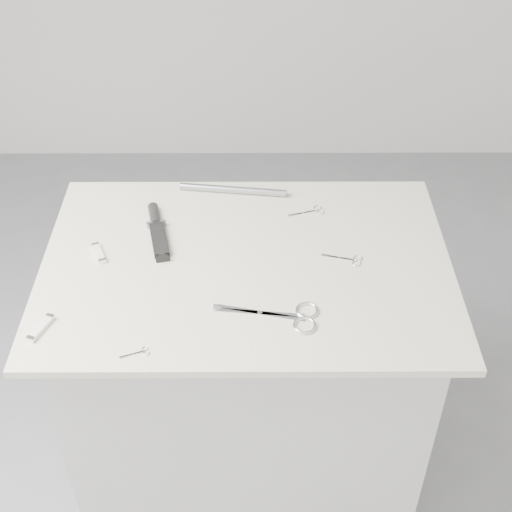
{
  "coord_description": "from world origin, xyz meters",
  "views": [
    {
      "loc": [
        0.02,
        -1.32,
        2.04
      ],
      "look_at": [
        0.02,
        0.02,
        0.92
      ],
      "focal_mm": 50.0,
      "sensor_mm": 36.0,
      "label": 1
    }
  ],
  "objects_px": {
    "embroidery_scissors_b": "(312,211)",
    "pocket_knife_a": "(41,328)",
    "embroidery_scissors_a": "(349,259)",
    "metal_rail": "(233,190)",
    "tiny_scissors": "(139,353)",
    "plinth": "(248,387)",
    "sheathed_knife": "(157,229)",
    "pocket_knife_b": "(99,253)",
    "large_shears": "(289,316)"
  },
  "relations": [
    {
      "from": "tiny_scissors",
      "to": "sheathed_knife",
      "type": "distance_m",
      "value": 0.42
    },
    {
      "from": "plinth",
      "to": "pocket_knife_b",
      "type": "xyz_separation_m",
      "value": [
        -0.36,
        0.03,
        0.47
      ]
    },
    {
      "from": "embroidery_scissors_b",
      "to": "pocket_knife_b",
      "type": "height_order",
      "value": "pocket_knife_b"
    },
    {
      "from": "tiny_scissors",
      "to": "embroidery_scissors_a",
      "type": "bearing_deg",
      "value": 12.31
    },
    {
      "from": "plinth",
      "to": "sheathed_knife",
      "type": "distance_m",
      "value": 0.54
    },
    {
      "from": "pocket_knife_a",
      "to": "embroidery_scissors_a",
      "type": "bearing_deg",
      "value": -49.1
    },
    {
      "from": "large_shears",
      "to": "tiny_scissors",
      "type": "relative_size",
      "value": 3.7
    },
    {
      "from": "embroidery_scissors_a",
      "to": "sheathed_knife",
      "type": "relative_size",
      "value": 0.47
    },
    {
      "from": "pocket_knife_b",
      "to": "metal_rail",
      "type": "relative_size",
      "value": 0.26
    },
    {
      "from": "embroidery_scissors_a",
      "to": "sheathed_knife",
      "type": "distance_m",
      "value": 0.49
    },
    {
      "from": "embroidery_scissors_b",
      "to": "metal_rail",
      "type": "xyz_separation_m",
      "value": [
        -0.21,
        0.09,
        0.01
      ]
    },
    {
      "from": "tiny_scissors",
      "to": "plinth",
      "type": "bearing_deg",
      "value": 32.39
    },
    {
      "from": "plinth",
      "to": "embroidery_scissors_b",
      "type": "distance_m",
      "value": 0.54
    },
    {
      "from": "large_shears",
      "to": "tiny_scissors",
      "type": "distance_m",
      "value": 0.34
    },
    {
      "from": "embroidery_scissors_a",
      "to": "sheathed_knife",
      "type": "bearing_deg",
      "value": -178.92
    },
    {
      "from": "tiny_scissors",
      "to": "metal_rail",
      "type": "relative_size",
      "value": 0.21
    },
    {
      "from": "plinth",
      "to": "tiny_scissors",
      "type": "height_order",
      "value": "tiny_scissors"
    },
    {
      "from": "embroidery_scissors_b",
      "to": "pocket_knife_b",
      "type": "bearing_deg",
      "value": -179.23
    },
    {
      "from": "plinth",
      "to": "tiny_scissors",
      "type": "bearing_deg",
      "value": -127.27
    },
    {
      "from": "metal_rail",
      "to": "tiny_scissors",
      "type": "bearing_deg",
      "value": -107.48
    },
    {
      "from": "large_shears",
      "to": "pocket_knife_b",
      "type": "relative_size",
      "value": 3.07
    },
    {
      "from": "sheathed_knife",
      "to": "embroidery_scissors_a",
      "type": "bearing_deg",
      "value": -116.06
    },
    {
      "from": "plinth",
      "to": "pocket_knife_a",
      "type": "bearing_deg",
      "value": -153.12
    },
    {
      "from": "large_shears",
      "to": "embroidery_scissors_b",
      "type": "height_order",
      "value": "large_shears"
    },
    {
      "from": "large_shears",
      "to": "tiny_scissors",
      "type": "height_order",
      "value": "large_shears"
    },
    {
      "from": "large_shears",
      "to": "embroidery_scissors_a",
      "type": "height_order",
      "value": "large_shears"
    },
    {
      "from": "embroidery_scissors_b",
      "to": "sheathed_knife",
      "type": "relative_size",
      "value": 0.46
    },
    {
      "from": "plinth",
      "to": "metal_rail",
      "type": "bearing_deg",
      "value": 97.51
    },
    {
      "from": "large_shears",
      "to": "sheathed_knife",
      "type": "bearing_deg",
      "value": 145.7
    },
    {
      "from": "embroidery_scissors_a",
      "to": "embroidery_scissors_b",
      "type": "relative_size",
      "value": 1.02
    },
    {
      "from": "plinth",
      "to": "embroidery_scissors_a",
      "type": "relative_size",
      "value": 8.96
    },
    {
      "from": "pocket_knife_a",
      "to": "sheathed_knife",
      "type": "bearing_deg",
      "value": -9.48
    },
    {
      "from": "plinth",
      "to": "metal_rail",
      "type": "xyz_separation_m",
      "value": [
        -0.04,
        0.3,
        0.48
      ]
    },
    {
      "from": "sheathed_knife",
      "to": "metal_rail",
      "type": "distance_m",
      "value": 0.26
    },
    {
      "from": "plinth",
      "to": "pocket_knife_b",
      "type": "relative_size",
      "value": 11.75
    },
    {
      "from": "large_shears",
      "to": "metal_rail",
      "type": "relative_size",
      "value": 0.79
    },
    {
      "from": "pocket_knife_a",
      "to": "pocket_knife_b",
      "type": "xyz_separation_m",
      "value": [
        0.08,
        0.26,
        -0.0
      ]
    },
    {
      "from": "embroidery_scissors_a",
      "to": "metal_rail",
      "type": "xyz_separation_m",
      "value": [
        -0.29,
        0.29,
        0.01
      ]
    },
    {
      "from": "embroidery_scissors_a",
      "to": "tiny_scissors",
      "type": "distance_m",
      "value": 0.57
    },
    {
      "from": "embroidery_scissors_b",
      "to": "embroidery_scissors_a",
      "type": "bearing_deg",
      "value": -86.1
    },
    {
      "from": "sheathed_knife",
      "to": "embroidery_scissors_b",
      "type": "bearing_deg",
      "value": -90.91
    },
    {
      "from": "metal_rail",
      "to": "sheathed_knife",
      "type": "bearing_deg",
      "value": -138.13
    },
    {
      "from": "pocket_knife_b",
      "to": "embroidery_scissors_b",
      "type": "bearing_deg",
      "value": -95.02
    },
    {
      "from": "plinth",
      "to": "pocket_knife_a",
      "type": "relative_size",
      "value": 10.87
    },
    {
      "from": "large_shears",
      "to": "tiny_scissors",
      "type": "xyz_separation_m",
      "value": [
        -0.32,
        -0.11,
        -0.0
      ]
    },
    {
      "from": "pocket_knife_a",
      "to": "tiny_scissors",
      "type": "bearing_deg",
      "value": -85.16
    },
    {
      "from": "plinth",
      "to": "sheathed_knife",
      "type": "xyz_separation_m",
      "value": [
        -0.23,
        0.13,
        0.48
      ]
    },
    {
      "from": "embroidery_scissors_b",
      "to": "pocket_knife_a",
      "type": "relative_size",
      "value": 1.19
    },
    {
      "from": "embroidery_scissors_a",
      "to": "large_shears",
      "type": "bearing_deg",
      "value": -112.96
    },
    {
      "from": "plinth",
      "to": "large_shears",
      "type": "xyz_separation_m",
      "value": [
        0.1,
        -0.19,
        0.47
      ]
    }
  ]
}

